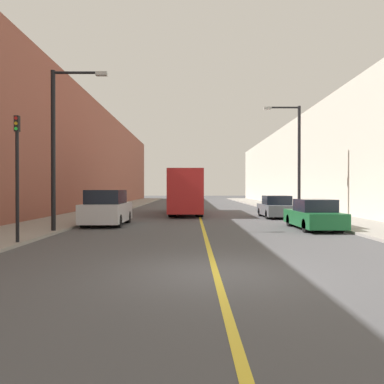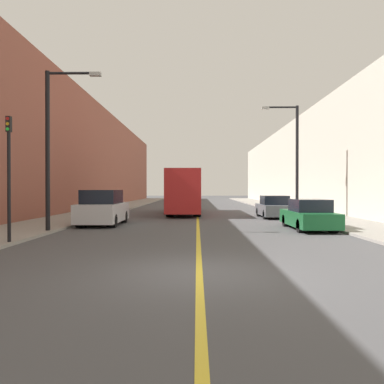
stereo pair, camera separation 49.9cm
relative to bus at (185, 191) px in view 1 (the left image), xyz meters
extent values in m
plane|color=#474749|center=(0.99, -20.71, -1.78)|extent=(200.00, 200.00, 0.00)
cube|color=gray|center=(-7.28, 9.29, -1.72)|extent=(3.72, 72.00, 0.12)
cube|color=gray|center=(9.26, 9.29, -1.72)|extent=(3.72, 72.00, 0.12)
cube|color=brown|center=(-11.14, 9.29, 3.63)|extent=(4.00, 72.00, 10.82)
cube|color=#B7B2A3|center=(13.13, 9.29, 2.86)|extent=(4.00, 72.00, 9.28)
cube|color=gold|center=(0.99, 9.29, -1.78)|extent=(0.16, 72.00, 0.01)
cube|color=#AD1E1E|center=(0.00, 0.01, 0.03)|extent=(2.43, 10.16, 3.05)
cube|color=black|center=(0.00, -5.04, 0.57)|extent=(2.07, 0.04, 1.37)
cylinder|color=black|center=(-0.95, -3.14, -1.30)|extent=(0.54, 0.97, 0.97)
cylinder|color=black|center=(0.95, -3.14, -1.30)|extent=(0.54, 0.97, 0.97)
cylinder|color=black|center=(-0.95, 3.16, -1.30)|extent=(0.54, 0.97, 0.97)
cylinder|color=black|center=(0.95, 3.16, -1.30)|extent=(0.54, 0.97, 0.97)
cube|color=silver|center=(-4.17, -9.11, -1.09)|extent=(2.03, 4.46, 0.97)
cube|color=black|center=(-4.17, -9.33, -0.24)|extent=(1.78, 2.45, 0.73)
cube|color=black|center=(-4.17, -11.31, -0.92)|extent=(1.72, 0.04, 0.44)
cylinder|color=black|center=(-4.97, -10.49, -1.44)|extent=(0.45, 0.68, 0.68)
cylinder|color=black|center=(-3.38, -10.49, -1.44)|extent=(0.45, 0.68, 0.68)
cylinder|color=black|center=(-4.97, -7.72, -1.44)|extent=(0.45, 0.68, 0.68)
cylinder|color=black|center=(-3.38, -7.72, -1.44)|extent=(0.45, 0.68, 0.68)
cube|color=#145128|center=(6.34, -11.21, -1.25)|extent=(1.78, 4.53, 0.69)
cube|color=black|center=(6.34, -11.43, -0.61)|extent=(1.56, 2.04, 0.59)
cube|color=black|center=(6.34, -13.44, -1.13)|extent=(1.51, 0.04, 0.31)
cylinder|color=black|center=(5.65, -12.61, -1.47)|extent=(0.39, 0.62, 0.62)
cylinder|color=black|center=(7.04, -12.61, -1.47)|extent=(0.39, 0.62, 0.62)
cylinder|color=black|center=(5.65, -9.80, -1.47)|extent=(0.39, 0.62, 0.62)
cylinder|color=black|center=(7.04, -9.80, -1.47)|extent=(0.39, 0.62, 0.62)
cube|color=#51565B|center=(6.17, -3.89, -1.24)|extent=(1.87, 4.24, 0.72)
cube|color=black|center=(6.17, -4.11, -0.57)|extent=(1.64, 1.91, 0.61)
cube|color=black|center=(6.17, -5.98, -1.11)|extent=(1.59, 0.04, 0.32)
cylinder|color=black|center=(5.44, -5.21, -1.47)|extent=(0.41, 0.62, 0.62)
cylinder|color=black|center=(6.90, -5.21, -1.47)|extent=(0.41, 0.62, 0.62)
cylinder|color=black|center=(5.44, -2.58, -1.47)|extent=(0.41, 0.62, 0.62)
cylinder|color=black|center=(6.90, -2.58, -1.47)|extent=(0.41, 0.62, 0.62)
cylinder|color=black|center=(-5.71, -12.82, 1.88)|extent=(0.20, 0.20, 7.09)
cylinder|color=black|center=(-4.64, -12.82, 5.33)|extent=(2.15, 0.12, 0.12)
cube|color=#999993|center=(-3.57, -12.82, 5.28)|extent=(0.50, 0.24, 0.16)
cylinder|color=black|center=(7.70, -4.07, 2.06)|extent=(0.20, 0.20, 7.46)
cylinder|color=black|center=(6.63, -4.07, 5.69)|extent=(2.15, 0.12, 0.12)
cube|color=#999993|center=(5.56, -4.07, 5.64)|extent=(0.50, 0.24, 0.16)
cylinder|color=black|center=(-5.61, -16.45, 0.25)|extent=(0.12, 0.12, 3.83)
cube|color=black|center=(-5.61, -16.45, 2.44)|extent=(0.16, 0.16, 0.55)
cylinder|color=#B21919|center=(-5.61, -16.54, 2.62)|extent=(0.11, 0.02, 0.11)
cylinder|color=gold|center=(-5.61, -16.54, 2.44)|extent=(0.11, 0.02, 0.11)
cylinder|color=#26E53F|center=(-5.61, -16.54, 2.26)|extent=(0.11, 0.02, 0.11)
camera|label=1|loc=(0.44, -29.39, 0.18)|focal=35.00mm
camera|label=2|loc=(0.94, -29.39, 0.18)|focal=35.00mm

